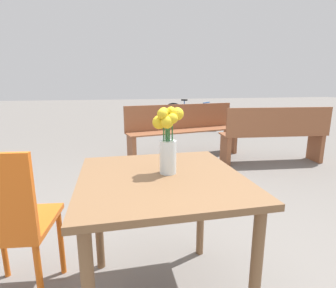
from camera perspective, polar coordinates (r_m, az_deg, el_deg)
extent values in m
cube|color=brown|center=(1.31, -1.49, -7.51)|extent=(0.80, 0.83, 0.03)
cylinder|color=brown|center=(1.31, 18.40, -26.53)|extent=(0.05, 0.05, 0.70)
cylinder|color=brown|center=(1.76, -14.93, -15.30)|extent=(0.05, 0.05, 0.70)
cylinder|color=brown|center=(1.85, 7.15, -13.57)|extent=(0.05, 0.05, 0.70)
cylinder|color=silver|center=(1.32, 0.00, -2.86)|extent=(0.08, 0.08, 0.17)
cylinder|color=silver|center=(1.33, 0.00, -4.26)|extent=(0.07, 0.07, 0.09)
cylinder|color=#337038|center=(1.31, 0.93, -0.21)|extent=(0.01, 0.01, 0.27)
sphere|color=yellow|center=(1.29, 2.04, 6.57)|extent=(0.06, 0.06, 0.06)
cylinder|color=#337038|center=(1.32, 0.31, 0.27)|extent=(0.01, 0.01, 0.29)
sphere|color=yellow|center=(1.32, 0.67, 7.17)|extent=(0.05, 0.05, 0.05)
cylinder|color=#337038|center=(1.31, -0.35, -0.01)|extent=(0.01, 0.01, 0.28)
sphere|color=yellow|center=(1.31, -0.94, 6.81)|extent=(0.05, 0.05, 0.05)
cylinder|color=#337038|center=(1.31, -0.92, -1.14)|extent=(0.01, 0.01, 0.23)
sphere|color=yellow|center=(1.28, -2.07, 4.76)|extent=(0.07, 0.07, 0.07)
cylinder|color=#337038|center=(1.29, -0.48, -0.22)|extent=(0.01, 0.01, 0.28)
sphere|color=yellow|center=(1.24, -1.24, 6.54)|extent=(0.05, 0.05, 0.05)
cylinder|color=#337038|center=(1.29, -0.04, -1.12)|extent=(0.01, 0.01, 0.24)
sphere|color=yellow|center=(1.24, -0.13, 4.74)|extent=(0.06, 0.06, 0.06)
cylinder|color=#337038|center=(1.29, 0.29, -0.65)|extent=(0.01, 0.01, 0.26)
sphere|color=yellow|center=(1.25, 1.02, 5.55)|extent=(0.05, 0.05, 0.05)
cube|color=orange|center=(1.67, -30.47, -14.69)|extent=(0.45, 0.45, 0.03)
cylinder|color=orange|center=(1.98, -32.22, -18.08)|extent=(0.03, 0.03, 0.43)
cylinder|color=orange|center=(1.85, -22.27, -19.11)|extent=(0.03, 0.03, 0.43)
cylinder|color=orange|center=(1.59, -26.10, -25.39)|extent=(0.03, 0.03, 0.43)
cube|color=brown|center=(4.24, 21.82, 2.04)|extent=(1.60, 0.52, 0.02)
cube|color=brown|center=(4.07, 23.13, 4.52)|extent=(1.56, 0.20, 0.40)
cube|color=brown|center=(3.99, 12.38, -1.25)|extent=(0.09, 0.33, 0.43)
cube|color=brown|center=(4.67, 29.43, -0.60)|extent=(0.09, 0.33, 0.43)
cube|color=brown|center=(4.23, 3.72, 2.92)|extent=(1.94, 0.70, 0.02)
cube|color=brown|center=(4.34, 2.81, 5.99)|extent=(1.88, 0.38, 0.40)
cube|color=brown|center=(4.74, 13.36, 0.90)|extent=(0.12, 0.33, 0.43)
cube|color=brown|center=(3.96, -7.92, -1.19)|extent=(0.12, 0.33, 0.43)
cylinder|color=black|center=(7.25, 1.23, 6.29)|extent=(0.55, 0.45, 0.67)
cylinder|color=black|center=(6.90, 8.65, 5.81)|extent=(0.55, 0.45, 0.67)
cube|color=#235199|center=(7.04, 4.89, 7.84)|extent=(0.70, 0.58, 0.03)
cylinder|color=#235199|center=(7.10, 3.56, 8.72)|extent=(0.02, 0.02, 0.20)
cube|color=black|center=(7.09, 3.57, 9.54)|extent=(0.16, 0.15, 0.04)
cube|color=#235199|center=(6.88, 8.37, 8.90)|extent=(0.31, 0.37, 0.02)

